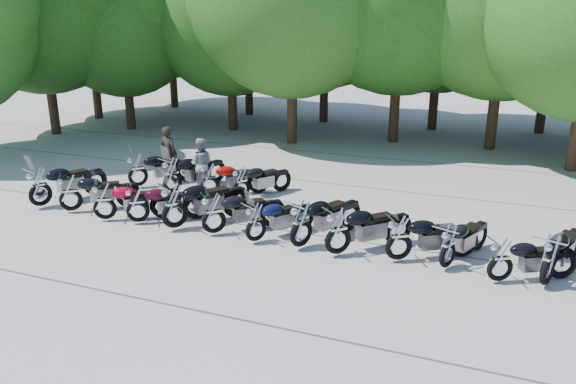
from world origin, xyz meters
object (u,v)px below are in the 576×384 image
(motorcycle_2, at_px, (104,200))
(rider_1, at_px, (201,164))
(motorcycle_17, at_px, (241,182))
(motorcycle_6, at_px, (256,221))
(motorcycle_7, at_px, (301,222))
(motorcycle_11, at_px, (501,259))
(motorcycle_5, at_px, (214,212))
(motorcycle_12, at_px, (549,258))
(motorcycle_0, at_px, (39,186))
(motorcycle_10, at_px, (448,245))
(motorcycle_3, at_px, (137,203))
(motorcycle_14, at_px, (137,169))
(motorcycle_4, at_px, (174,204))
(motorcycle_16, at_px, (210,178))
(motorcycle_15, at_px, (172,174))
(rider_0, at_px, (169,153))
(motorcycle_1, at_px, (70,192))
(motorcycle_9, at_px, (399,237))
(motorcycle_8, at_px, (338,230))

(motorcycle_2, relative_size, rider_1, 1.28)
(motorcycle_17, bearing_deg, motorcycle_6, 154.00)
(motorcycle_7, distance_m, motorcycle_11, 4.60)
(motorcycle_5, relative_size, motorcycle_12, 0.96)
(motorcycle_0, relative_size, motorcycle_10, 1.16)
(motorcycle_3, height_order, motorcycle_14, motorcycle_14)
(motorcycle_2, distance_m, motorcycle_4, 2.18)
(rider_1, bearing_deg, motorcycle_16, 117.88)
(motorcycle_5, height_order, rider_1, rider_1)
(motorcycle_15, distance_m, motorcycle_17, 2.31)
(motorcycle_5, xyz_separation_m, rider_0, (-3.82, 3.92, 0.30))
(motorcycle_1, xyz_separation_m, motorcycle_14, (0.40, 2.69, 0.01))
(motorcycle_4, distance_m, motorcycle_5, 1.14)
(motorcycle_14, relative_size, motorcycle_16, 1.07)
(motorcycle_2, bearing_deg, motorcycle_16, -58.84)
(motorcycle_1, relative_size, rider_0, 1.20)
(motorcycle_4, distance_m, motorcycle_7, 3.54)
(motorcycle_4, distance_m, rider_0, 4.80)
(motorcycle_3, distance_m, motorcycle_6, 3.55)
(motorcycle_7, bearing_deg, motorcycle_5, 25.68)
(motorcycle_2, distance_m, motorcycle_9, 8.09)
(motorcycle_0, xyz_separation_m, motorcycle_12, (13.73, -0.05, -0.03))
(motorcycle_1, bearing_deg, motorcycle_15, -73.04)
(motorcycle_12, bearing_deg, motorcycle_3, 21.05)
(motorcycle_11, distance_m, motorcycle_12, 0.96)
(motorcycle_7, height_order, rider_0, rider_0)
(motorcycle_10, bearing_deg, motorcycle_2, 24.74)
(motorcycle_5, bearing_deg, rider_1, -9.22)
(motorcycle_2, height_order, motorcycle_10, motorcycle_2)
(motorcycle_4, height_order, motorcycle_5, motorcycle_4)
(motorcycle_8, distance_m, rider_0, 8.24)
(motorcycle_0, height_order, motorcycle_6, motorcycle_0)
(motorcycle_2, bearing_deg, motorcycle_11, -119.96)
(motorcycle_9, height_order, motorcycle_15, motorcycle_15)
(motorcycle_7, distance_m, rider_0, 7.37)
(motorcycle_14, height_order, motorcycle_16, motorcycle_14)
(motorcycle_15, xyz_separation_m, rider_1, (0.59, 0.78, 0.18))
(motorcycle_3, distance_m, motorcycle_17, 3.34)
(motorcycle_2, distance_m, motorcycle_17, 4.06)
(motorcycle_8, bearing_deg, motorcycle_6, 43.19)
(motorcycle_6, xyz_separation_m, motorcycle_12, (6.72, 0.06, 0.07))
(motorcycle_0, distance_m, motorcycle_1, 1.12)
(motorcycle_1, xyz_separation_m, motorcycle_4, (3.54, -0.09, 0.09))
(motorcycle_1, height_order, motorcycle_5, motorcycle_5)
(motorcycle_11, distance_m, motorcycle_15, 10.24)
(motorcycle_12, xyz_separation_m, rider_0, (-11.75, 3.94, 0.27))
(motorcycle_4, height_order, motorcycle_16, motorcycle_4)
(motorcycle_2, relative_size, motorcycle_7, 0.89)
(motorcycle_16, bearing_deg, motorcycle_7, -158.64)
(motorcycle_5, bearing_deg, motorcycle_8, -135.03)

